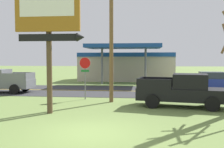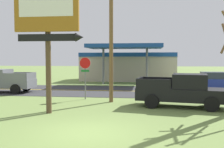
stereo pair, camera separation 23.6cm
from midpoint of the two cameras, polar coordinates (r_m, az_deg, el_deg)
ground_plane at (r=10.39m, az=-5.03°, el=-12.56°), size 180.00×180.00×0.00m
road_asphalt at (r=23.04m, az=1.86°, el=-3.73°), size 140.00×8.00×0.02m
road_centre_line at (r=23.04m, az=1.86°, el=-3.69°), size 126.00×0.20×0.01m
motel_sign at (r=13.92m, az=-13.29°, el=10.86°), size 3.61×0.54×6.73m
stop_sign at (r=18.35m, az=-5.50°, el=0.77°), size 0.80×0.08×2.95m
utility_pole at (r=17.23m, az=0.22°, el=10.25°), size 2.12×0.26×9.17m
gas_station at (r=34.49m, az=3.75°, el=1.84°), size 12.00×11.50×4.40m
pickup_black_parked_on_lawn at (r=16.00m, az=15.58°, el=-3.54°), size 5.46×2.91×1.96m
pickup_grey_on_road at (r=24.01m, az=-22.53°, el=-1.41°), size 5.20×2.24×1.96m
car_blue_near_lane at (r=25.66m, az=21.67°, el=-1.40°), size 4.20×2.00×1.64m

